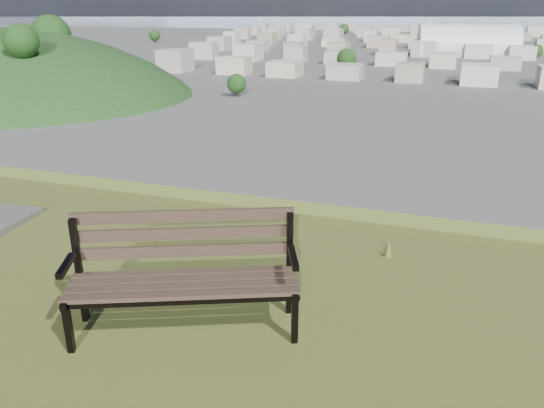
% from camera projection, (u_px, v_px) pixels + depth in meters
% --- Properties ---
extents(park_bench, '(1.73, 1.13, 0.87)m').
position_uv_depth(park_bench, '(184.00, 267.00, 3.90)').
color(park_bench, '#443427').
rests_on(park_bench, hilltop_mesa).
extents(arena, '(53.24, 29.60, 21.25)m').
position_uv_depth(arena, '(467.00, 46.00, 281.23)').
color(arena, silver).
rests_on(arena, ground).
extents(city_blocks, '(395.00, 361.00, 7.00)m').
position_uv_depth(city_blocks, '(455.00, 39.00, 359.55)').
color(city_blocks, beige).
rests_on(city_blocks, ground).
extents(city_trees, '(406.52, 387.20, 9.98)m').
position_uv_depth(city_trees, '(405.00, 44.00, 300.27)').
color(city_trees, '#2E2117').
rests_on(city_trees, ground).
extents(bay_water, '(2400.00, 700.00, 0.12)m').
position_uv_depth(bay_water, '(460.00, 20.00, 807.89)').
color(bay_water, '#99A6C3').
rests_on(bay_water, ground).
extents(far_hills, '(2050.00, 340.00, 60.00)m').
position_uv_depth(far_hills, '(436.00, 2.00, 1261.80)').
color(far_hills, '#8A9AAB').
rests_on(far_hills, ground).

